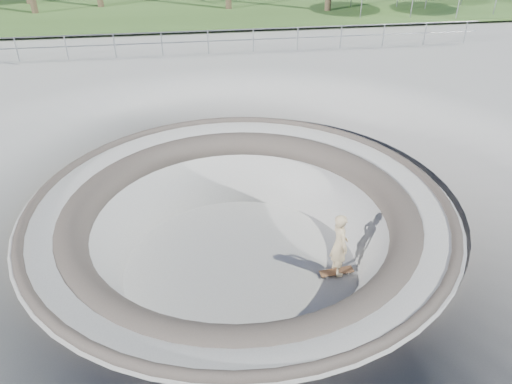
% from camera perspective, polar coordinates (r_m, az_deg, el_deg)
% --- Properties ---
extents(ground, '(180.00, 180.00, 0.00)m').
position_cam_1_polar(ground, '(12.07, -1.87, -1.31)').
color(ground, '#ADACA7').
rests_on(ground, ground).
extents(skate_bowl, '(14.00, 14.00, 4.10)m').
position_cam_1_polar(skate_bowl, '(13.16, -1.73, -8.00)').
color(skate_bowl, '#ADACA7').
rests_on(skate_bowl, ground).
extents(distant_hills, '(103.20, 45.00, 28.60)m').
position_cam_1_polar(distant_hills, '(68.76, -4.24, 20.31)').
color(distant_hills, brown).
rests_on(distant_hills, ground).
extents(safety_railing, '(25.00, 0.06, 1.03)m').
position_cam_1_polar(safety_railing, '(22.85, -5.49, 16.71)').
color(safety_railing, gray).
rests_on(safety_railing, ground).
extents(skateboard, '(0.90, 0.34, 0.09)m').
position_cam_1_polar(skateboard, '(13.02, 9.18, -8.97)').
color(skateboard, '#99613D').
rests_on(skateboard, ground).
extents(skater, '(0.49, 0.68, 1.72)m').
position_cam_1_polar(skater, '(12.47, 9.53, -5.91)').
color(skater, tan).
rests_on(skater, skateboard).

